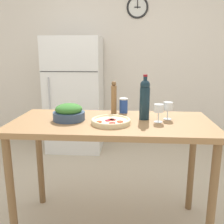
{
  "coord_description": "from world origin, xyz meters",
  "views": [
    {
      "loc": [
        0.13,
        -1.8,
        1.4
      ],
      "look_at": [
        0.0,
        0.03,
        0.96
      ],
      "focal_mm": 40.0,
      "sensor_mm": 36.0,
      "label": 1
    }
  ],
  "objects": [
    {
      "name": "prep_counter",
      "position": [
        0.0,
        0.0,
        0.79
      ],
      "size": [
        1.5,
        0.69,
        0.9
      ],
      "color": "olive",
      "rests_on": "ground_plane"
    },
    {
      "name": "pepper_mill",
      "position": [
        0.0,
        0.24,
        1.03
      ],
      "size": [
        0.05,
        0.05,
        0.27
      ],
      "color": "olive",
      "rests_on": "prep_counter"
    },
    {
      "name": "refrigerator",
      "position": [
        -0.66,
        1.71,
        0.81
      ],
      "size": [
        0.77,
        0.63,
        1.61
      ],
      "color": "white",
      "rests_on": "ground_plane"
    },
    {
      "name": "wine_bottle",
      "position": [
        0.24,
        0.07,
        1.06
      ],
      "size": [
        0.08,
        0.08,
        0.34
      ],
      "color": "#142833",
      "rests_on": "prep_counter"
    },
    {
      "name": "wine_glass_near",
      "position": [
        0.34,
        -0.01,
        1.0
      ],
      "size": [
        0.07,
        0.07,
        0.13
      ],
      "color": "silver",
      "rests_on": "prep_counter"
    },
    {
      "name": "wall_back",
      "position": [
        0.0,
        2.07,
        1.3
      ],
      "size": [
        6.4,
        0.08,
        2.6
      ],
      "color": "silver",
      "rests_on": "ground_plane"
    },
    {
      "name": "wine_glass_far",
      "position": [
        0.42,
        0.08,
        1.0
      ],
      "size": [
        0.07,
        0.07,
        0.13
      ],
      "color": "silver",
      "rests_on": "prep_counter"
    },
    {
      "name": "salad_bowl",
      "position": [
        -0.32,
        0.0,
        0.96
      ],
      "size": [
        0.24,
        0.24,
        0.13
      ],
      "color": "#384C6B",
      "rests_on": "prep_counter"
    },
    {
      "name": "homemade_pizza",
      "position": [
        -0.0,
        -0.08,
        0.92
      ],
      "size": [
        0.28,
        0.28,
        0.04
      ],
      "color": "beige",
      "rests_on": "prep_counter"
    },
    {
      "name": "salt_canister",
      "position": [
        0.08,
        0.27,
        0.96
      ],
      "size": [
        0.07,
        0.07,
        0.13
      ],
      "color": "#284CA3",
      "rests_on": "prep_counter"
    }
  ]
}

